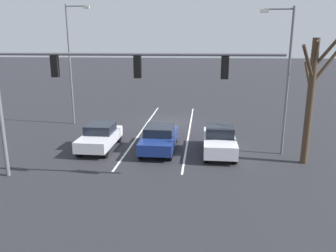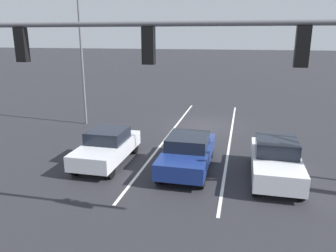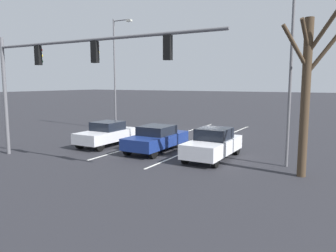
% 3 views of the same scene
% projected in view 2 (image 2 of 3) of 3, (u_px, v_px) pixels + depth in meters
% --- Properties ---
extents(ground_plane, '(240.00, 240.00, 0.00)m').
position_uv_depth(ground_plane, '(204.00, 126.00, 21.13)').
color(ground_plane, '#28282D').
extents(lane_stripe_left_divider, '(0.12, 17.00, 0.01)m').
position_uv_depth(lane_stripe_left_divider, '(230.00, 139.00, 18.40)').
color(lane_stripe_left_divider, silver).
rests_on(lane_stripe_left_divider, ground_plane).
extents(lane_stripe_center_divider, '(0.12, 17.00, 0.01)m').
position_uv_depth(lane_stripe_center_divider, '(169.00, 135.00, 19.17)').
color(lane_stripe_center_divider, silver).
rests_on(lane_stripe_center_divider, ground_plane).
extents(car_white_leftlane_front, '(1.82, 4.38, 1.62)m').
position_uv_depth(car_white_leftlane_front, '(276.00, 160.00, 13.11)').
color(car_white_leftlane_front, silver).
rests_on(car_white_leftlane_front, ground_plane).
extents(car_navy_midlane_front, '(1.92, 4.56, 1.51)m').
position_uv_depth(car_navy_midlane_front, '(188.00, 152.00, 14.07)').
color(car_navy_midlane_front, navy).
rests_on(car_navy_midlane_front, ground_plane).
extents(car_silver_rightlane_front, '(1.82, 4.23, 1.53)m').
position_uv_depth(car_silver_rightlane_front, '(107.00, 147.00, 14.76)').
color(car_silver_rightlane_front, silver).
rests_on(car_silver_rightlane_front, ground_plane).
extents(traffic_signal_gantry, '(12.94, 0.37, 6.44)m').
position_uv_depth(traffic_signal_gantry, '(72.00, 65.00, 9.11)').
color(traffic_signal_gantry, slate).
rests_on(traffic_signal_gantry, ground_plane).
extents(street_lamp_right_shoulder, '(1.87, 0.24, 9.18)m').
position_uv_depth(street_lamp_right_shoulder, '(83.00, 42.00, 20.14)').
color(street_lamp_right_shoulder, slate).
rests_on(street_lamp_right_shoulder, ground_plane).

